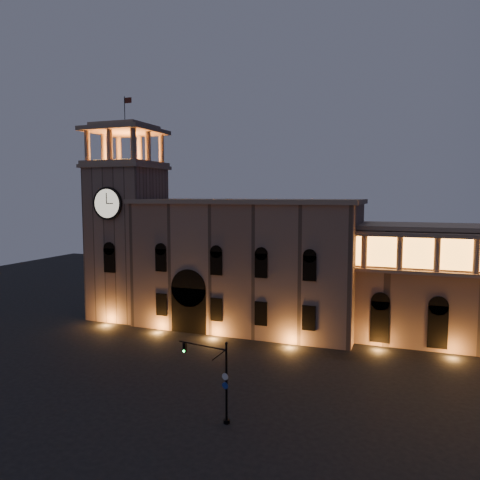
% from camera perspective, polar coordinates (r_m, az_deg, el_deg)
% --- Properties ---
extents(ground, '(160.00, 160.00, 0.00)m').
position_cam_1_polar(ground, '(46.48, -6.18, -17.51)').
color(ground, black).
rests_on(ground, ground).
extents(government_building, '(30.80, 12.80, 17.60)m').
position_cam_1_polar(government_building, '(64.52, 0.75, -2.86)').
color(government_building, '#856757').
rests_on(government_building, ground).
extents(clock_tower, '(9.80, 9.80, 32.40)m').
position_cam_1_polar(clock_tower, '(71.52, -13.56, 0.81)').
color(clock_tower, '#856757').
rests_on(clock_tower, ground).
extents(traffic_light, '(4.81, 1.09, 6.67)m').
position_cam_1_polar(traffic_light, '(39.03, -2.74, -16.54)').
color(traffic_light, black).
rests_on(traffic_light, ground).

